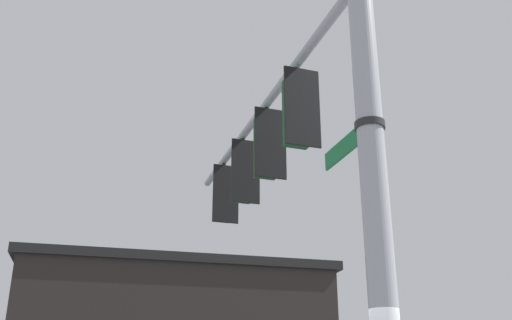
# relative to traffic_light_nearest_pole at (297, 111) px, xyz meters

# --- Properties ---
(signal_pole) EXTENTS (0.29, 0.29, 7.18)m
(signal_pole) POSITION_rel_traffic_light_nearest_pole_xyz_m (-0.06, -2.06, -1.98)
(signal_pole) COLOR #ADB2B7
(signal_pole) RESTS_ON ground
(mast_arm) EXTENTS (0.37, 7.66, 0.14)m
(mast_arm) POSITION_rel_traffic_light_nearest_pole_xyz_m (0.05, 1.77, 0.77)
(mast_arm) COLOR #ADB2B7
(traffic_light_nearest_pole) EXTENTS (0.54, 0.49, 1.31)m
(traffic_light_nearest_pole) POSITION_rel_traffic_light_nearest_pole_xyz_m (0.00, 0.00, 0.00)
(traffic_light_nearest_pole) COLOR black
(traffic_light_mid_inner) EXTENTS (0.54, 0.49, 1.31)m
(traffic_light_mid_inner) POSITION_rel_traffic_light_nearest_pole_xyz_m (0.04, 1.38, 0.00)
(traffic_light_mid_inner) COLOR black
(traffic_light_mid_outer) EXTENTS (0.54, 0.49, 1.31)m
(traffic_light_mid_outer) POSITION_rel_traffic_light_nearest_pole_xyz_m (0.08, 2.75, 0.00)
(traffic_light_mid_outer) COLOR black
(traffic_light_arm_end) EXTENTS (0.54, 0.49, 1.31)m
(traffic_light_arm_end) POSITION_rel_traffic_light_nearest_pole_xyz_m (0.12, 4.13, 0.00)
(traffic_light_arm_end) COLOR black
(street_name_sign) EXTENTS (0.33, 1.31, 0.22)m
(street_name_sign) POSITION_rel_traffic_light_nearest_pole_xyz_m (-0.05, -1.77, -1.13)
(street_name_sign) COLOR #147238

